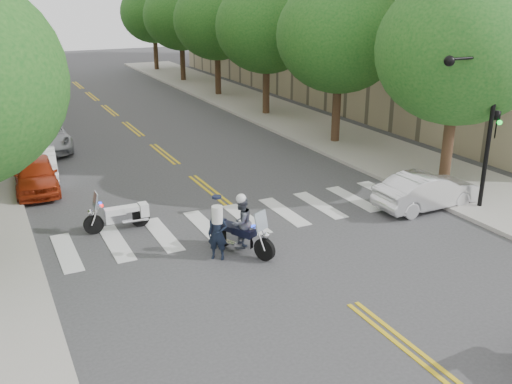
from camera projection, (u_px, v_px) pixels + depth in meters
ground at (353, 304)px, 14.86m from camera, size 140.00×140.00×0.00m
sidewalk_right at (275, 113)px, 37.38m from camera, size 5.00×60.00×0.15m
tree_r_0 at (459, 50)px, 21.74m from camera, size 6.40×6.40×8.45m
tree_r_1 at (340, 35)px, 28.49m from camera, size 6.40×6.40×8.45m
tree_r_2 at (266, 27)px, 35.24m from camera, size 6.40×6.40×8.45m
tree_r_3 at (217, 21)px, 41.99m from camera, size 6.40×6.40×8.45m
tree_r_4 at (181, 16)px, 48.75m from camera, size 6.40×6.40×8.45m
tree_r_5 at (154, 13)px, 55.50m from camera, size 6.40×6.40×8.45m
traffic_signal_pole at (483, 112)px, 19.79m from camera, size 2.82×0.42×6.00m
motorcycle_police at (240, 226)px, 17.51m from camera, size 1.31×2.23×1.94m
motorcycle_parked at (123, 215)px, 19.36m from camera, size 2.23×0.49×1.44m
officer_standing at (218, 234)px, 17.10m from camera, size 0.71×0.67×1.63m
convertible at (427, 191)px, 21.15m from camera, size 4.14×1.47×1.36m
parked_car_a at (36, 174)px, 22.97m from camera, size 1.91×4.20×1.40m
parked_car_b at (40, 165)px, 24.40m from camera, size 1.65×3.93×1.26m
parked_car_c at (44, 136)px, 28.91m from camera, size 2.44×5.15×1.42m
parked_car_d at (7, 109)px, 36.09m from camera, size 2.00×4.15×1.16m
parked_car_e at (6, 105)px, 36.92m from camera, size 1.79×3.84×1.27m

